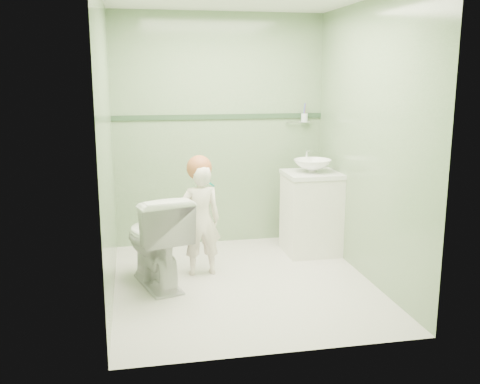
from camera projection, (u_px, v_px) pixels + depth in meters
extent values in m
plane|color=beige|center=(243.00, 283.00, 4.76)|extent=(2.50, 2.50, 0.00)
cube|color=gray|center=(220.00, 131.00, 5.71)|extent=(2.20, 0.04, 2.40)
cube|color=gray|center=(285.00, 172.00, 3.31)|extent=(2.20, 0.04, 2.40)
cube|color=gray|center=(107.00, 150.00, 4.30)|extent=(0.04, 2.50, 2.40)
cube|color=gray|center=(368.00, 143.00, 4.72)|extent=(0.04, 2.50, 2.40)
cube|color=#2F4A30|center=(220.00, 117.00, 5.67)|extent=(2.20, 0.02, 0.05)
cube|color=white|center=(311.00, 214.00, 5.51)|extent=(0.52, 0.50, 0.80)
cube|color=white|center=(312.00, 174.00, 5.42)|extent=(0.54, 0.52, 0.04)
imported|color=white|center=(312.00, 166.00, 5.41)|extent=(0.37, 0.37, 0.13)
cylinder|color=silver|center=(306.00, 157.00, 5.59)|extent=(0.03, 0.03, 0.18)
cylinder|color=silver|center=(308.00, 150.00, 5.52)|extent=(0.02, 0.12, 0.02)
cylinder|color=silver|center=(298.00, 122.00, 5.80)|extent=(0.26, 0.02, 0.02)
cylinder|color=silver|center=(304.00, 118.00, 5.79)|extent=(0.07, 0.07, 0.09)
cylinder|color=#B53E24|center=(305.00, 111.00, 5.78)|extent=(0.01, 0.01, 0.17)
cylinder|color=#7E48A2|center=(305.00, 111.00, 5.76)|extent=(0.01, 0.01, 0.17)
cylinder|color=#4664D8|center=(304.00, 111.00, 5.76)|extent=(0.01, 0.01, 0.17)
imported|color=white|center=(156.00, 240.00, 4.64)|extent=(0.65, 0.89, 0.81)
imported|color=white|center=(200.00, 220.00, 4.88)|extent=(0.38, 0.27, 1.01)
sphere|color=#A65B33|center=(199.00, 168.00, 4.81)|extent=(0.22, 0.22, 0.22)
cylinder|color=#008576|center=(212.00, 185.00, 4.71)|extent=(0.07, 0.14, 0.06)
cube|color=white|center=(204.00, 179.00, 4.73)|extent=(0.03, 0.03, 0.02)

